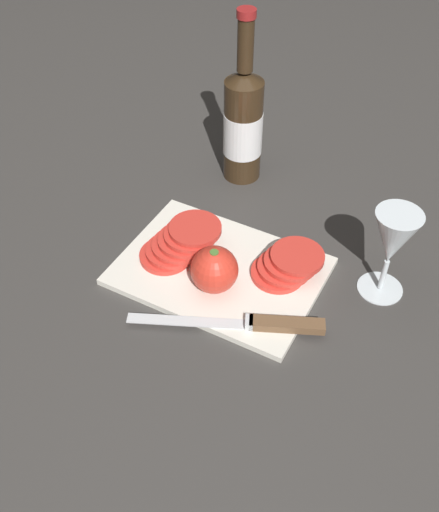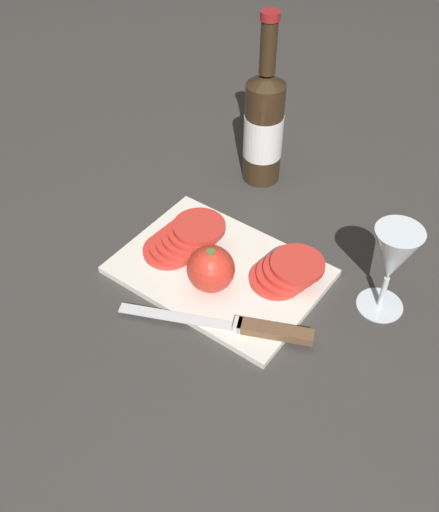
{
  "view_description": "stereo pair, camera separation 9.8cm",
  "coord_description": "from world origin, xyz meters",
  "px_view_note": "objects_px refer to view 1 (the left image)",
  "views": [
    {
      "loc": [
        0.39,
        -0.63,
        0.73
      ],
      "look_at": [
        0.06,
        -0.02,
        0.04
      ],
      "focal_mm": 42.0,
      "sensor_mm": 36.0,
      "label": 1
    },
    {
      "loc": [
        0.47,
        -0.58,
        0.73
      ],
      "look_at": [
        0.06,
        -0.02,
        0.04
      ],
      "focal_mm": 42.0,
      "sensor_mm": 36.0,
      "label": 2
    }
  ],
  "objects_px": {
    "tomato_slice_stack_far": "(287,265)",
    "whole_tomato": "(214,270)",
    "tomato_slice_stack_near": "(181,242)",
    "wine_bottle": "(243,124)",
    "wine_glass": "(393,242)",
    "knife": "(269,324)"
  },
  "relations": [
    {
      "from": "wine_bottle",
      "to": "tomato_slice_stack_far",
      "type": "height_order",
      "value": "wine_bottle"
    },
    {
      "from": "knife",
      "to": "tomato_slice_stack_near",
      "type": "relative_size",
      "value": 2.22
    },
    {
      "from": "knife",
      "to": "tomato_slice_stack_far",
      "type": "bearing_deg",
      "value": -103.2
    },
    {
      "from": "wine_glass",
      "to": "whole_tomato",
      "type": "relative_size",
      "value": 2.05
    },
    {
      "from": "tomato_slice_stack_near",
      "to": "knife",
      "type": "bearing_deg",
      "value": -20.18
    },
    {
      "from": "tomato_slice_stack_near",
      "to": "whole_tomato",
      "type": "bearing_deg",
      "value": -24.57
    },
    {
      "from": "wine_glass",
      "to": "knife",
      "type": "distance_m",
      "value": 0.23
    },
    {
      "from": "knife",
      "to": "wine_glass",
      "type": "bearing_deg",
      "value": -150.54
    },
    {
      "from": "tomato_slice_stack_far",
      "to": "whole_tomato",
      "type": "bearing_deg",
      "value": -137.06
    },
    {
      "from": "knife",
      "to": "tomato_slice_stack_near",
      "type": "bearing_deg",
      "value": -44.15
    },
    {
      "from": "whole_tomato",
      "to": "tomato_slice_stack_far",
      "type": "height_order",
      "value": "whole_tomato"
    },
    {
      "from": "wine_bottle",
      "to": "tomato_slice_stack_near",
      "type": "height_order",
      "value": "wine_bottle"
    },
    {
      "from": "wine_glass",
      "to": "whole_tomato",
      "type": "bearing_deg",
      "value": -150.69
    },
    {
      "from": "tomato_slice_stack_near",
      "to": "wine_bottle",
      "type": "bearing_deg",
      "value": 93.99
    },
    {
      "from": "tomato_slice_stack_far",
      "to": "wine_glass",
      "type": "bearing_deg",
      "value": 18.42
    },
    {
      "from": "wine_bottle",
      "to": "whole_tomato",
      "type": "xyz_separation_m",
      "value": [
        0.1,
        -0.3,
        -0.07
      ]
    },
    {
      "from": "tomato_slice_stack_far",
      "to": "tomato_slice_stack_near",
      "type": "bearing_deg",
      "value": -165.65
    },
    {
      "from": "wine_glass",
      "to": "tomato_slice_stack_near",
      "type": "bearing_deg",
      "value": -163.79
    },
    {
      "from": "wine_bottle",
      "to": "tomato_slice_stack_far",
      "type": "xyz_separation_m",
      "value": [
        0.19,
        -0.22,
        -0.09
      ]
    },
    {
      "from": "whole_tomato",
      "to": "tomato_slice_stack_near",
      "type": "height_order",
      "value": "whole_tomato"
    },
    {
      "from": "wine_glass",
      "to": "whole_tomato",
      "type": "xyz_separation_m",
      "value": [
        -0.24,
        -0.13,
        -0.06
      ]
    },
    {
      "from": "wine_bottle",
      "to": "whole_tomato",
      "type": "bearing_deg",
      "value": -71.1
    }
  ]
}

